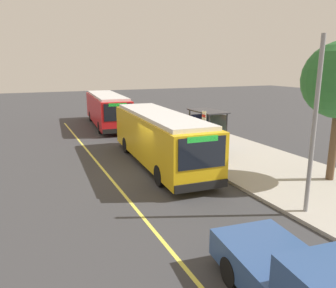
{
  "coord_description": "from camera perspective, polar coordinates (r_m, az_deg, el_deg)",
  "views": [
    {
      "loc": [
        15.27,
        -5.95,
        5.49
      ],
      "look_at": [
        0.38,
        0.72,
        1.6
      ],
      "focal_mm": 35.18,
      "sensor_mm": 36.0,
      "label": 1
    }
  ],
  "objects": [
    {
      "name": "transit_bus_main",
      "position": [
        18.47,
        -1.44,
        1.3
      ],
      "size": [
        10.77,
        3.15,
        2.95
      ],
      "color": "gold",
      "rests_on": "ground_plane"
    },
    {
      "name": "transit_bus_second",
      "position": [
        31.12,
        -10.52,
        6.03
      ],
      "size": [
        11.04,
        3.46,
        2.95
      ],
      "color": "red",
      "rests_on": "ground_plane"
    },
    {
      "name": "pedestrian_commuter",
      "position": [
        21.32,
        5.43,
        1.51
      ],
      "size": [
        0.24,
        0.4,
        1.69
      ],
      "color": "#282D47",
      "rests_on": "sidewalk_curb"
    },
    {
      "name": "sidewalk_curb",
      "position": [
        20.13,
        13.4,
        -2.57
      ],
      "size": [
        44.0,
        6.4,
        0.15
      ],
      "primitive_type": "cube",
      "color": "#A8A399",
      "rests_on": "ground_plane"
    },
    {
      "name": "waiting_bench",
      "position": [
        22.53,
        7.12,
        0.85
      ],
      "size": [
        1.6,
        0.48,
        0.95
      ],
      "color": "brown",
      "rests_on": "sidewalk_curb"
    },
    {
      "name": "utility_pole",
      "position": [
        12.8,
        23.98,
        2.62
      ],
      "size": [
        0.16,
        0.16,
        6.4
      ],
      "primitive_type": "cylinder",
      "color": "gray",
      "rests_on": "sidewalk_curb"
    },
    {
      "name": "route_sign_post",
      "position": [
        19.39,
        6.24,
        2.83
      ],
      "size": [
        0.44,
        0.08,
        2.8
      ],
      "color": "#333338",
      "rests_on": "sidewalk_curb"
    },
    {
      "name": "ground_plane",
      "position": [
        17.28,
        -2.71,
        -5.13
      ],
      "size": [
        120.0,
        120.0,
        0.0
      ],
      "primitive_type": "plane",
      "color": "#38383A"
    },
    {
      "name": "lane_stripe_center",
      "position": [
        16.65,
        -9.81,
        -6.03
      ],
      "size": [
        36.0,
        0.14,
        0.01
      ],
      "primitive_type": "cube",
      "color": "#E0D64C",
      "rests_on": "ground_plane"
    },
    {
      "name": "bus_shelter",
      "position": [
        22.19,
        6.98,
        4.04
      ],
      "size": [
        2.9,
        1.6,
        2.48
      ],
      "color": "#333338",
      "rests_on": "sidewalk_curb"
    }
  ]
}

